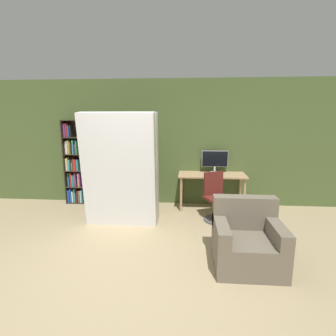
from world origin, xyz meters
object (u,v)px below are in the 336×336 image
(bookshelf, at_px, (78,165))
(armchair, at_px, (247,241))
(mattress_far, at_px, (124,168))
(office_chair, at_px, (217,201))
(mattress_near, at_px, (120,171))
(monitor, at_px, (215,160))

(bookshelf, xyz_separation_m, armchair, (3.23, -2.29, -0.54))
(mattress_far, relative_size, armchair, 2.35)
(office_chair, bearing_deg, armchair, -81.07)
(office_chair, distance_m, mattress_near, 1.88)
(monitor, bearing_deg, armchair, -84.60)
(mattress_near, relative_size, armchair, 2.35)
(office_chair, xyz_separation_m, armchair, (0.24, -1.50, -0.04))
(mattress_near, distance_m, mattress_far, 0.30)
(mattress_near, bearing_deg, armchair, -29.11)
(mattress_near, bearing_deg, bookshelf, 136.52)
(office_chair, relative_size, mattress_far, 0.45)
(mattress_near, height_order, armchair, mattress_near)
(mattress_near, xyz_separation_m, mattress_far, (0.00, 0.30, -0.00))
(monitor, height_order, bookshelf, bookshelf)
(monitor, relative_size, bookshelf, 0.30)
(monitor, xyz_separation_m, mattress_near, (-1.74, -1.21, -0.01))
(bookshelf, xyz_separation_m, mattress_near, (1.27, -1.20, 0.14))
(bookshelf, xyz_separation_m, mattress_far, (1.27, -0.91, 0.14))
(office_chair, distance_m, bookshelf, 3.14)
(bookshelf, bearing_deg, office_chair, -14.93)
(mattress_far, bearing_deg, mattress_near, -90.00)
(office_chair, relative_size, mattress_near, 0.45)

